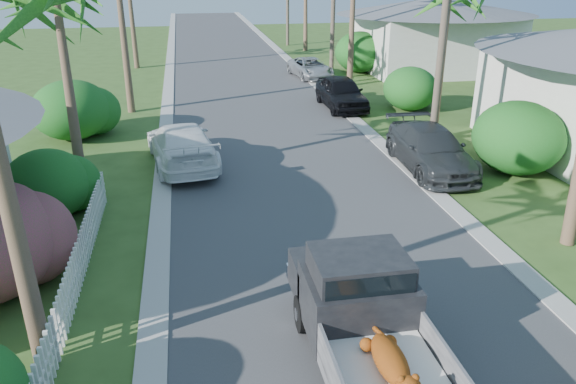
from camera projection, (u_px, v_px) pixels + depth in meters
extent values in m
cube|color=#38383A|center=(247.00, 93.00, 31.15)|extent=(8.00, 100.00, 0.02)
cube|color=#A5A39E|center=(168.00, 96.00, 30.43)|extent=(0.60, 100.00, 0.06)
cube|color=#A5A39E|center=(322.00, 90.00, 31.86)|extent=(0.60, 100.00, 0.06)
cylinder|color=black|center=(304.00, 314.00, 11.21)|extent=(0.28, 0.76, 0.76)
cylinder|color=black|center=(385.00, 305.00, 11.49)|extent=(0.28, 0.76, 0.76)
cube|color=gray|center=(335.00, 378.00, 8.60)|extent=(0.06, 2.40, 0.55)
cube|color=gray|center=(447.00, 363.00, 8.90)|extent=(0.06, 2.40, 0.55)
cube|color=black|center=(357.00, 302.00, 10.41)|extent=(1.94, 1.65, 1.10)
cube|color=black|center=(359.00, 268.00, 10.13)|extent=(1.70, 1.35, 0.55)
cube|color=black|center=(371.00, 289.00, 9.53)|extent=(1.60, 0.05, 0.45)
cube|color=black|center=(339.00, 274.00, 11.60)|extent=(1.94, 1.20, 0.80)
cube|color=white|center=(391.00, 380.00, 8.82)|extent=(1.70, 2.10, 0.16)
ellipsoid|color=orange|center=(390.00, 360.00, 8.80)|extent=(0.48, 1.25, 0.43)
ellipsoid|color=white|center=(390.00, 365.00, 8.83)|extent=(0.32, 0.86, 0.18)
imported|color=#303335|center=(430.00, 150.00, 19.70)|extent=(2.18, 5.10, 1.47)
imported|color=black|center=(341.00, 93.00, 27.81)|extent=(1.92, 4.59, 1.55)
imported|color=#AAADB1|center=(311.00, 68.00, 35.07)|extent=(2.53, 4.49, 1.19)
imported|color=white|center=(182.00, 145.00, 20.09)|extent=(2.83, 5.49, 1.52)
cone|color=brown|center=(7.00, 196.00, 8.80)|extent=(0.36, 0.71, 7.01)
cone|color=brown|center=(70.00, 95.00, 17.03)|extent=(0.36, 0.61, 6.21)
cone|color=brown|center=(123.00, 27.00, 25.89)|extent=(0.36, 0.36, 8.00)
cone|color=brown|center=(132.00, 19.00, 36.99)|extent=(0.36, 0.75, 6.51)
cone|color=brown|center=(441.00, 67.00, 22.02)|extent=(0.36, 0.54, 6.01)
cone|color=brown|center=(352.00, 13.00, 31.51)|extent=(0.36, 0.36, 8.20)
cone|color=brown|center=(306.00, 7.00, 44.54)|extent=(0.36, 0.63, 6.81)
ellipsoid|color=#1B4D16|center=(47.00, 185.00, 15.92)|extent=(2.40, 2.64, 2.00)
ellipsoid|color=#1B4D16|center=(71.00, 110.00, 23.01)|extent=(3.20, 3.52, 2.40)
ellipsoid|color=#1B4D16|center=(518.00, 138.00, 19.26)|extent=(3.00, 3.30, 2.50)
ellipsoid|color=#1B4D16|center=(410.00, 88.00, 27.46)|extent=(2.60, 2.86, 2.10)
ellipsoid|color=#1B4D16|center=(360.00, 52.00, 36.52)|extent=(3.20, 3.52, 2.60)
cube|color=white|center=(74.00, 277.00, 12.26)|extent=(0.10, 11.00, 1.00)
cube|color=silver|center=(433.00, 42.00, 37.16)|extent=(9.00, 8.00, 3.60)
cone|color=#595B60|center=(436.00, 6.00, 36.28)|extent=(6.48, 6.48, 1.00)
cylinder|color=brown|center=(443.00, 34.00, 19.46)|extent=(0.26, 0.26, 9.00)
cylinder|color=brown|center=(333.00, 3.00, 33.07)|extent=(0.26, 0.26, 9.00)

